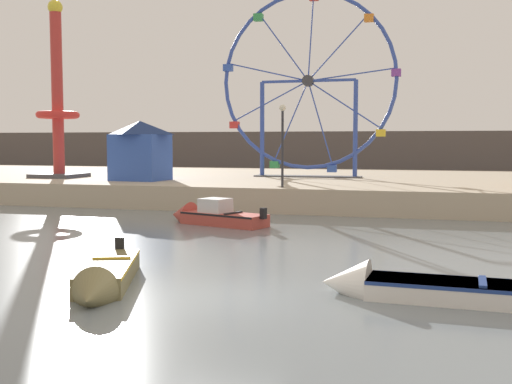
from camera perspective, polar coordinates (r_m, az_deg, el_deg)
name	(u,v)px	position (r m, az deg, el deg)	size (l,w,h in m)	color
ground_plane	(222,297)	(14.39, -3.10, -9.45)	(240.00, 240.00, 0.00)	slate
quay_promenade	(361,187)	(40.37, 9.45, 0.48)	(110.00, 21.88, 1.23)	#B7A88E
distant_town_skyline	(386,155)	(60.55, 11.68, 3.31)	(140.00, 3.00, 4.40)	#564C47
motorboat_faded_red	(210,216)	(26.72, -4.19, -2.15)	(4.91, 2.72, 1.45)	#B24238
motorboat_white_red_stripe	(416,288)	(14.61, 14.26, -8.38)	(5.23, 1.46, 1.19)	silver
motorboat_olive_wood	(104,278)	(15.43, -13.61, -7.56)	(2.68, 4.90, 1.11)	olive
ferris_wheel_blue_frame	(308,84)	(40.09, 4.74, 9.69)	(11.23, 1.20, 11.57)	#334CA8
drop_tower_red_tower	(58,109)	(41.35, -17.50, 7.14)	(2.80, 2.80, 10.92)	#BC332D
carnival_booth_blue_tent	(140,149)	(37.10, -10.43, 3.80)	(3.40, 2.93, 3.43)	#3356B7
promenade_lamp_near	(283,134)	(30.98, 2.41, 5.31)	(0.32, 0.32, 4.05)	#2D2D33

